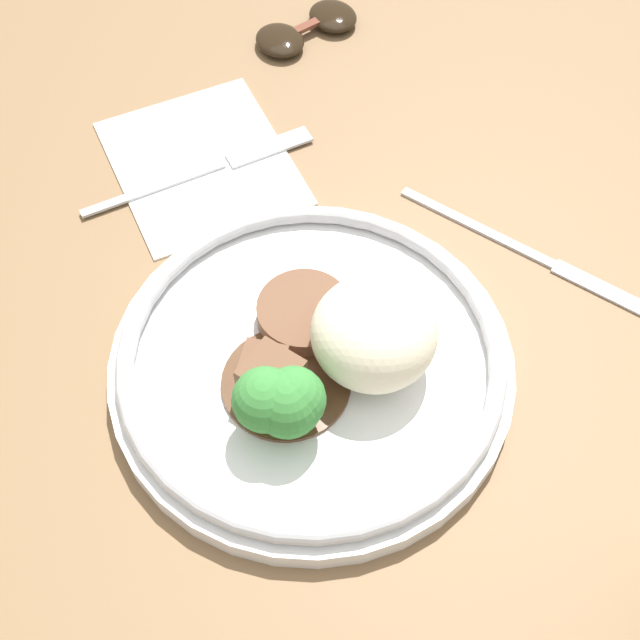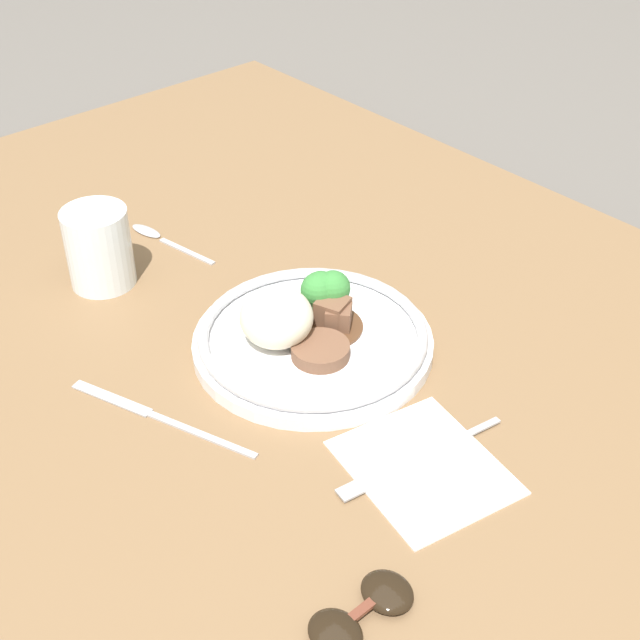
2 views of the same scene
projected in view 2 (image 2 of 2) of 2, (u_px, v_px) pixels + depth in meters
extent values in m
plane|color=#5B5651|center=(333.00, 377.00, 0.97)|extent=(8.00, 8.00, 0.00)
cube|color=brown|center=(333.00, 366.00, 0.96)|extent=(1.49, 0.96, 0.03)
cube|color=white|center=(424.00, 467.00, 0.82)|extent=(0.17, 0.15, 0.00)
cylinder|color=white|center=(313.00, 344.00, 0.96)|extent=(0.26, 0.26, 0.02)
torus|color=#B2B2B7|center=(313.00, 333.00, 0.95)|extent=(0.25, 0.25, 0.01)
ellipsoid|color=beige|center=(276.00, 317.00, 0.93)|extent=(0.08, 0.08, 0.06)
cylinder|color=brown|center=(320.00, 351.00, 0.92)|extent=(0.06, 0.06, 0.01)
cylinder|color=#51331E|center=(326.00, 327.00, 0.97)|extent=(0.08, 0.08, 0.00)
cube|color=brown|center=(333.00, 312.00, 0.96)|extent=(0.04, 0.04, 0.03)
cube|color=brown|center=(332.00, 311.00, 0.97)|extent=(0.04, 0.04, 0.03)
cube|color=brown|center=(339.00, 318.00, 0.96)|extent=(0.04, 0.04, 0.03)
cylinder|color=#669E51|center=(333.00, 305.00, 0.99)|extent=(0.01, 0.01, 0.02)
sphere|color=#387F38|center=(333.00, 288.00, 0.97)|extent=(0.04, 0.04, 0.04)
cylinder|color=#669E51|center=(318.00, 307.00, 0.98)|extent=(0.01, 0.01, 0.02)
sphere|color=#387F38|center=(318.00, 290.00, 0.97)|extent=(0.04, 0.04, 0.04)
cylinder|color=#669E51|center=(321.00, 307.00, 0.99)|extent=(0.01, 0.01, 0.01)
sphere|color=#387F38|center=(321.00, 290.00, 0.97)|extent=(0.04, 0.04, 0.04)
cylinder|color=yellow|center=(101.00, 260.00, 1.05)|extent=(0.07, 0.07, 0.06)
cylinder|color=white|center=(99.00, 248.00, 1.04)|extent=(0.08, 0.08, 0.10)
cube|color=#ADADB2|center=(453.00, 441.00, 0.84)|extent=(0.02, 0.11, 0.00)
cube|color=#ADADB2|center=(371.00, 481.00, 0.80)|extent=(0.03, 0.07, 0.00)
cube|color=#ADADB2|center=(200.00, 434.00, 0.85)|extent=(0.12, 0.05, 0.00)
cube|color=#ADADB2|center=(112.00, 398.00, 0.90)|extent=(0.09, 0.04, 0.00)
cube|color=#ADADB2|center=(188.00, 251.00, 1.12)|extent=(0.09, 0.02, 0.00)
ellipsoid|color=#ADADB2|center=(146.00, 231.00, 1.16)|extent=(0.05, 0.03, 0.01)
ellipsoid|color=black|center=(387.00, 592.00, 0.70)|extent=(0.05, 0.04, 0.01)
ellipsoid|color=black|center=(335.00, 632.00, 0.67)|extent=(0.05, 0.04, 0.01)
cube|color=brown|center=(362.00, 610.00, 0.69)|extent=(0.01, 0.02, 0.00)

